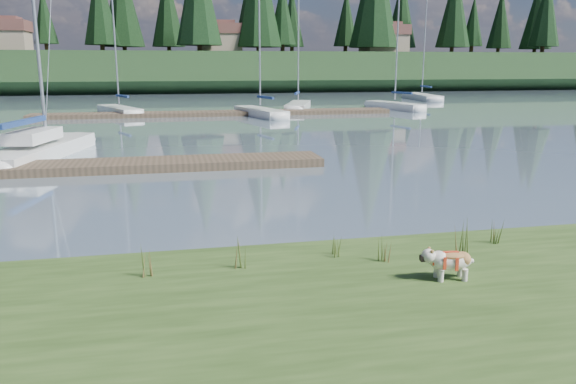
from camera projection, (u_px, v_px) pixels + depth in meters
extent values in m
plane|color=gray|center=(190.00, 116.00, 40.71)|extent=(200.00, 200.00, 0.00)
cube|color=#365120|center=(316.00, 382.00, 6.34)|extent=(60.00, 9.00, 0.35)
cube|color=#1A3218|center=(177.00, 72.00, 81.16)|extent=(200.00, 20.00, 5.00)
cylinder|color=silver|center=(441.00, 276.00, 8.79)|extent=(0.09, 0.09, 0.19)
cylinder|color=silver|center=(437.00, 271.00, 8.98)|extent=(0.09, 0.09, 0.19)
cylinder|color=silver|center=(465.00, 275.00, 8.82)|extent=(0.09, 0.09, 0.19)
cylinder|color=silver|center=(460.00, 270.00, 9.01)|extent=(0.09, 0.09, 0.19)
ellipsoid|color=silver|center=(452.00, 261.00, 8.86)|extent=(0.67, 0.39, 0.30)
ellipsoid|color=#A2703D|center=(452.00, 255.00, 8.84)|extent=(0.48, 0.35, 0.11)
ellipsoid|color=silver|center=(428.00, 256.00, 8.80)|extent=(0.25, 0.26, 0.22)
cube|color=black|center=(422.00, 258.00, 8.80)|extent=(0.08, 0.12, 0.09)
cube|color=white|center=(40.00, 153.00, 22.47)|extent=(3.39, 7.80, 0.70)
ellipsoid|color=white|center=(77.00, 140.00, 26.18)|extent=(2.08, 2.39, 0.70)
cube|color=navy|center=(23.00, 122.00, 21.08)|extent=(0.97, 3.41, 0.20)
cube|color=white|center=(33.00, 136.00, 21.89)|extent=(1.80, 2.97, 0.45)
cube|color=#4C3D2C|center=(99.00, 166.00, 19.84)|extent=(16.00, 2.00, 0.30)
cube|color=#4C3D2C|center=(217.00, 113.00, 41.08)|extent=(26.00, 2.20, 0.30)
cube|color=white|center=(120.00, 111.00, 41.85)|extent=(3.78, 6.49, 0.70)
ellipsoid|color=white|center=(107.00, 109.00, 44.44)|extent=(1.96, 2.15, 0.70)
cylinder|color=silver|center=(114.00, 34.00, 40.61)|extent=(0.12, 0.12, 10.02)
cube|color=navy|center=(122.00, 96.00, 40.88)|extent=(1.15, 2.44, 0.20)
cube|color=white|center=(260.00, 113.00, 40.38)|extent=(3.08, 6.73, 0.70)
ellipsoid|color=white|center=(243.00, 110.00, 43.25)|extent=(1.83, 2.09, 0.70)
cylinder|color=silver|center=(259.00, 30.00, 39.10)|extent=(0.12, 0.12, 10.33)
cube|color=navy|center=(265.00, 97.00, 39.34)|extent=(0.84, 2.58, 0.20)
cube|color=white|center=(298.00, 107.00, 46.33)|extent=(3.63, 6.95, 0.70)
ellipsoid|color=white|center=(302.00, 104.00, 49.63)|extent=(2.00, 2.23, 0.70)
cylinder|color=silver|center=(298.00, 34.00, 45.03)|extent=(0.12, 0.12, 10.47)
cube|color=navy|center=(297.00, 93.00, 45.17)|extent=(1.05, 2.63, 0.20)
cube|color=white|center=(395.00, 107.00, 46.51)|extent=(3.13, 6.30, 0.70)
ellipsoid|color=white|center=(372.00, 104.00, 49.15)|extent=(1.77, 2.00, 0.70)
cylinder|color=silver|center=(397.00, 40.00, 45.33)|extent=(0.12, 0.12, 9.50)
cube|color=navy|center=(402.00, 93.00, 45.53)|extent=(0.90, 2.40, 0.20)
cube|color=white|center=(422.00, 97.00, 59.40)|extent=(2.55, 8.04, 0.70)
ellipsoid|color=white|center=(410.00, 95.00, 63.23)|extent=(1.92, 2.31, 0.70)
cylinder|color=silver|center=(425.00, 34.00, 57.96)|extent=(0.12, 0.12, 11.79)
cube|color=navy|center=(426.00, 86.00, 58.10)|extent=(0.50, 3.15, 0.20)
cone|color=#475B23|center=(238.00, 252.00, 9.36)|extent=(0.03, 0.03, 0.55)
cone|color=brown|center=(245.00, 256.00, 9.33)|extent=(0.03, 0.03, 0.44)
cone|color=#475B23|center=(241.00, 249.00, 9.40)|extent=(0.03, 0.03, 0.61)
cone|color=brown|center=(246.00, 257.00, 9.38)|extent=(0.03, 0.03, 0.39)
cone|color=#475B23|center=(239.00, 255.00, 9.30)|extent=(0.03, 0.03, 0.50)
cone|color=#475B23|center=(333.00, 245.00, 9.98)|extent=(0.03, 0.03, 0.38)
cone|color=brown|center=(340.00, 248.00, 9.94)|extent=(0.03, 0.03, 0.30)
cone|color=#475B23|center=(336.00, 244.00, 10.01)|extent=(0.03, 0.03, 0.41)
cone|color=brown|center=(341.00, 248.00, 9.99)|extent=(0.03, 0.03, 0.26)
cone|color=#475B23|center=(335.00, 248.00, 9.91)|extent=(0.03, 0.03, 0.34)
cone|color=#475B23|center=(458.00, 237.00, 10.09)|extent=(0.03, 0.03, 0.59)
cone|color=brown|center=(465.00, 241.00, 10.06)|extent=(0.03, 0.03, 0.47)
cone|color=#475B23|center=(460.00, 235.00, 10.13)|extent=(0.03, 0.03, 0.65)
cone|color=brown|center=(465.00, 242.00, 10.11)|extent=(0.03, 0.03, 0.41)
cone|color=#475B23|center=(461.00, 240.00, 10.03)|extent=(0.03, 0.03, 0.53)
cone|color=#475B23|center=(143.00, 260.00, 8.99)|extent=(0.03, 0.03, 0.53)
cone|color=brown|center=(151.00, 264.00, 8.96)|extent=(0.03, 0.03, 0.43)
cone|color=#475B23|center=(147.00, 258.00, 9.02)|extent=(0.03, 0.03, 0.59)
cone|color=brown|center=(153.00, 265.00, 9.01)|extent=(0.03, 0.03, 0.37)
cone|color=#475B23|center=(145.00, 263.00, 8.92)|extent=(0.03, 0.03, 0.48)
cone|color=#475B23|center=(381.00, 249.00, 9.69)|extent=(0.03, 0.03, 0.41)
cone|color=brown|center=(388.00, 253.00, 9.66)|extent=(0.03, 0.03, 0.33)
cone|color=#475B23|center=(384.00, 248.00, 9.73)|extent=(0.03, 0.03, 0.45)
cone|color=brown|center=(389.00, 253.00, 9.71)|extent=(0.03, 0.03, 0.29)
cone|color=#475B23|center=(384.00, 252.00, 9.63)|extent=(0.03, 0.03, 0.37)
cone|color=#475B23|center=(493.00, 231.00, 10.68)|extent=(0.03, 0.03, 0.45)
cone|color=brown|center=(500.00, 234.00, 10.64)|extent=(0.03, 0.03, 0.36)
cone|color=#475B23|center=(495.00, 230.00, 10.71)|extent=(0.03, 0.03, 0.49)
cone|color=brown|center=(500.00, 235.00, 10.69)|extent=(0.03, 0.03, 0.31)
cone|color=#475B23|center=(496.00, 234.00, 10.61)|extent=(0.03, 0.03, 0.40)
cube|color=#33281C|center=(257.00, 261.00, 10.56)|extent=(60.00, 0.50, 0.14)
cylinder|color=#382619|center=(102.00, 47.00, 77.42)|extent=(0.60, 0.60, 1.80)
cone|color=black|center=(99.00, 3.00, 76.12)|extent=(4.84, 4.84, 11.00)
cylinder|color=#382619|center=(200.00, 47.00, 74.33)|extent=(0.60, 0.60, 1.80)
cylinder|color=#382619|center=(283.00, 48.00, 80.57)|extent=(0.60, 0.60, 1.80)
cone|color=black|center=(282.00, 12.00, 79.47)|extent=(3.96, 3.96, 9.00)
cylinder|color=#382619|center=(373.00, 48.00, 81.30)|extent=(0.60, 0.60, 1.80)
cylinder|color=#382619|center=(452.00, 49.00, 86.99)|extent=(0.60, 0.60, 1.80)
cone|color=black|center=(454.00, 7.00, 85.59)|extent=(5.28, 5.28, 12.00)
cylinder|color=#382619|center=(542.00, 49.00, 85.81)|extent=(0.60, 0.60, 1.80)
cone|color=black|center=(546.00, 11.00, 84.55)|extent=(4.62, 4.62, 10.50)
cube|color=gray|center=(4.00, 42.00, 72.97)|extent=(6.00, 5.00, 2.80)
cube|color=brown|center=(2.00, 26.00, 72.51)|extent=(6.30, 5.30, 1.40)
cube|color=brown|center=(2.00, 19.00, 72.33)|extent=(4.20, 3.60, 0.70)
cube|color=gray|center=(219.00, 44.00, 79.59)|extent=(6.00, 5.00, 2.80)
cube|color=brown|center=(219.00, 29.00, 79.13)|extent=(6.30, 5.30, 1.40)
cube|color=brown|center=(219.00, 23.00, 78.95)|extent=(4.20, 3.60, 0.70)
cube|color=gray|center=(384.00, 45.00, 82.54)|extent=(6.00, 5.00, 2.80)
cube|color=brown|center=(384.00, 30.00, 82.08)|extent=(6.30, 5.30, 1.40)
cube|color=brown|center=(384.00, 24.00, 81.90)|extent=(4.20, 3.60, 0.70)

